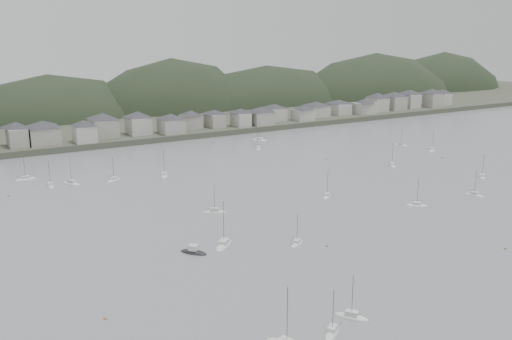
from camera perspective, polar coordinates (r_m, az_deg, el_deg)
ground at (r=147.30m, az=15.43°, el=-8.29°), size 900.00×900.00×0.00m
far_shore_land at (r=403.79m, az=-16.45°, el=5.80°), size 900.00×250.00×3.00m
forested_ridge at (r=382.60m, az=-14.62°, el=3.56°), size 851.55×103.94×102.57m
waterfront_town at (r=317.95m, az=-2.30°, el=5.62°), size 451.48×28.46×12.92m
moored_fleet at (r=190.54m, az=0.58°, el=-2.63°), size 254.07×179.47×13.06m
motor_launch_far at (r=143.31m, az=-6.42°, el=-8.36°), size 6.53×7.54×3.78m
mooring_buoys at (r=181.19m, az=4.42°, el=-3.56°), size 176.17×119.15×0.70m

